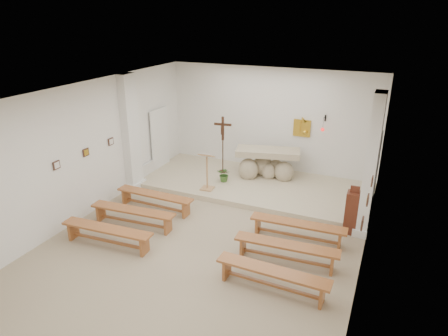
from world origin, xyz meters
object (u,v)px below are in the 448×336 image
at_px(donation_pedestal, 352,212).
at_px(bench_right_front, 298,227).
at_px(bench_left_second, 133,213).
at_px(bench_left_third, 107,232).
at_px(crucifix_stand, 223,141).
at_px(bench_right_third, 273,275).
at_px(bench_left_front, 155,198).
at_px(altar, 267,165).
at_px(lectern, 207,171).
at_px(bench_right_second, 286,249).

relative_size(donation_pedestal, bench_right_front, 0.55).
relative_size(bench_left_second, bench_left_third, 1.00).
height_order(crucifix_stand, bench_left_third, crucifix_stand).
bearing_deg(bench_left_third, bench_right_third, -3.57).
bearing_deg(bench_left_second, bench_left_front, 85.91).
relative_size(altar, crucifix_stand, 1.13).
distance_m(crucifix_stand, bench_right_front, 4.48).
relative_size(crucifix_stand, donation_pedestal, 1.50).
bearing_deg(bench_right_third, bench_left_third, -178.32).
xyz_separation_m(bench_left_second, bench_left_third, (0.00, -1.00, 0.00)).
relative_size(lectern, bench_left_second, 0.52).
height_order(bench_right_second, bench_right_third, same).
height_order(bench_left_front, bench_right_front, same).
bearing_deg(bench_right_second, bench_left_front, 162.22).
distance_m(altar, crucifix_stand, 1.62).
bearing_deg(bench_right_front, donation_pedestal, 36.38).
bearing_deg(bench_right_second, altar, 109.90).
bearing_deg(lectern, bench_right_second, -43.20).
distance_m(bench_left_second, bench_right_second, 3.98).
xyz_separation_m(bench_right_second, bench_right_third, (-0.00, -1.00, 0.00)).
bearing_deg(bench_right_front, altar, 117.19).
distance_m(bench_left_third, bench_right_third, 3.98).
distance_m(bench_left_front, bench_left_third, 2.01).
xyz_separation_m(lectern, bench_right_third, (3.12, -3.50, -0.38)).
distance_m(bench_right_front, bench_left_third, 4.46).
height_order(bench_left_front, bench_left_second, same).
bearing_deg(bench_right_second, bench_right_front, 86.37).
distance_m(bench_left_front, bench_left_second, 1.00).
xyz_separation_m(lectern, crucifix_stand, (-0.13, 1.46, 0.50)).
bearing_deg(bench_right_second, bench_left_third, -169.49).
xyz_separation_m(bench_left_front, bench_left_second, (0.00, -1.00, 0.00)).
distance_m(altar, bench_left_second, 4.67).
bearing_deg(crucifix_stand, bench_left_front, -112.40).
distance_m(lectern, bench_left_second, 2.67).
height_order(bench_right_front, bench_right_second, same).
height_order(altar, bench_right_front, altar).
distance_m(donation_pedestal, bench_left_front, 5.17).
bearing_deg(bench_left_third, bench_left_front, 86.43).
relative_size(bench_right_front, bench_right_second, 1.00).
relative_size(donation_pedestal, bench_left_third, 0.55).
bearing_deg(altar, donation_pedestal, -51.09).
bearing_deg(bench_right_third, bench_right_second, 91.68).
distance_m(bench_right_second, bench_left_third, 4.11).
xyz_separation_m(lectern, donation_pedestal, (4.23, -0.59, -0.18)).
bearing_deg(bench_left_third, bench_right_second, 10.57).
distance_m(bench_left_front, bench_right_third, 4.46).
distance_m(donation_pedestal, bench_right_second, 2.21).
bearing_deg(bench_right_third, donation_pedestal, 70.82).
xyz_separation_m(bench_left_second, bench_right_second, (3.98, -0.00, 0.00)).
relative_size(crucifix_stand, bench_left_third, 0.82).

